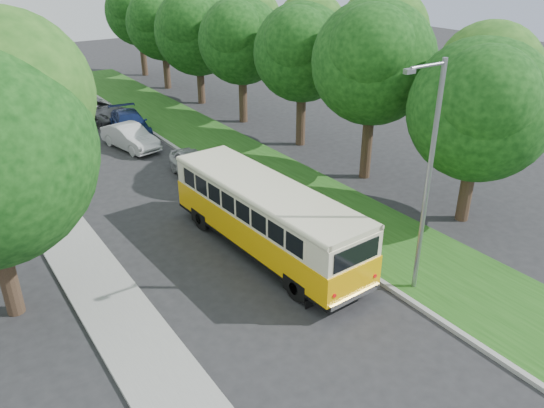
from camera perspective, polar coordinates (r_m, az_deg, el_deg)
ground at (r=18.59m, az=0.05°, el=-9.77°), size 120.00×120.00×0.00m
curb at (r=23.84m, az=0.40°, el=-0.99°), size 0.20×70.00×0.15m
grass_verge at (r=25.13m, az=4.80°, el=0.36°), size 4.50×70.00×0.13m
sidewalk at (r=20.86m, az=-19.08°, el=-6.84°), size 2.20×70.00×0.12m
treeline at (r=33.00m, az=-13.79°, el=16.57°), size 24.27×41.91×9.46m
lamppost_near at (r=17.43m, az=16.34°, el=3.00°), size 1.71×0.16×8.00m
lamppost_far at (r=29.51m, az=-26.34°, el=10.03°), size 1.71×0.16×7.50m
warning_sign at (r=26.41m, az=-23.38°, el=3.43°), size 0.56×0.10×2.50m
vintage_bus at (r=20.35m, az=-0.66°, el=-1.61°), size 2.96×9.87×2.90m
car_silver at (r=27.83m, az=-8.44°, el=4.15°), size 1.99×4.15×1.37m
car_white at (r=32.81m, az=-15.01°, el=6.96°), size 2.35×4.55×1.43m
car_blue at (r=35.44m, az=-15.05°, el=8.36°), size 2.79×5.26×1.45m
car_grey at (r=39.12m, az=-18.44°, el=9.54°), size 4.18×5.79×1.46m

